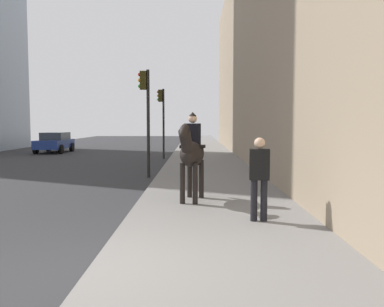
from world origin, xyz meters
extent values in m
cube|color=slate|center=(0.00, -2.00, 0.06)|extent=(120.00, 4.00, 0.12)
ellipsoid|color=black|center=(4.88, -1.40, 1.33)|extent=(1.58, 0.83, 0.66)
cylinder|color=black|center=(4.41, -1.48, 0.63)|extent=(0.13, 0.13, 1.01)
cylinder|color=black|center=(4.47, -1.16, 0.63)|extent=(0.13, 0.13, 1.01)
cylinder|color=black|center=(5.30, -1.64, 0.63)|extent=(0.13, 0.13, 1.01)
cylinder|color=black|center=(5.36, -1.33, 0.63)|extent=(0.13, 0.13, 1.01)
cylinder|color=black|center=(4.13, -1.26, 1.68)|extent=(0.67, 0.39, 0.68)
ellipsoid|color=black|center=(3.92, -1.22, 1.93)|extent=(0.66, 0.33, 0.49)
cylinder|color=black|center=(5.58, -1.53, 1.23)|extent=(0.30, 0.15, 0.55)
cube|color=black|center=(4.93, -1.41, 1.51)|extent=(0.54, 0.67, 0.08)
cube|color=black|center=(4.93, -1.41, 1.82)|extent=(0.35, 0.43, 0.55)
sphere|color=#D8AD8C|center=(4.93, -1.41, 2.22)|extent=(0.22, 0.22, 0.22)
cone|color=black|center=(4.93, -1.41, 2.34)|extent=(0.23, 0.23, 0.10)
cylinder|color=black|center=(2.71, -2.67, 0.54)|extent=(0.14, 0.14, 0.85)
cylinder|color=black|center=(2.69, -2.87, 0.54)|extent=(0.14, 0.14, 0.85)
cube|color=black|center=(2.70, -2.77, 1.28)|extent=(0.30, 0.42, 0.62)
sphere|color=#D8AD8C|center=(2.70, -2.77, 1.71)|extent=(0.22, 0.22, 0.22)
cube|color=navy|center=(23.29, 8.53, 0.62)|extent=(3.88, 1.75, 0.60)
cube|color=#262D38|center=(23.52, 8.53, 1.18)|extent=(2.16, 1.53, 0.52)
cylinder|color=black|center=(22.08, 7.67, 0.32)|extent=(0.64, 0.22, 0.64)
cylinder|color=black|center=(22.09, 9.40, 0.32)|extent=(0.64, 0.22, 0.64)
cylinder|color=black|center=(24.49, 7.66, 0.32)|extent=(0.64, 0.22, 0.64)
cylinder|color=black|center=(24.49, 9.40, 0.32)|extent=(0.64, 0.22, 0.64)
cylinder|color=black|center=(10.14, 0.32, 2.07)|extent=(0.12, 0.12, 4.13)
cube|color=#2D280C|center=(10.14, 0.50, 3.73)|extent=(0.20, 0.24, 0.70)
sphere|color=red|center=(10.14, 0.63, 3.95)|extent=(0.14, 0.14, 0.14)
sphere|color=orange|center=(10.14, 0.63, 3.73)|extent=(0.14, 0.14, 0.14)
sphere|color=green|center=(10.14, 0.63, 3.51)|extent=(0.14, 0.14, 0.14)
cylinder|color=black|center=(18.54, 0.39, 2.05)|extent=(0.12, 0.12, 4.11)
cube|color=#2D280C|center=(18.54, 0.57, 3.71)|extent=(0.20, 0.24, 0.70)
sphere|color=red|center=(18.54, 0.70, 3.93)|extent=(0.14, 0.14, 0.14)
sphere|color=orange|center=(18.54, 0.70, 3.71)|extent=(0.14, 0.14, 0.14)
sphere|color=green|center=(18.54, 0.70, 3.49)|extent=(0.14, 0.14, 0.14)
camera|label=1|loc=(-5.45, -1.47, 2.11)|focal=38.02mm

